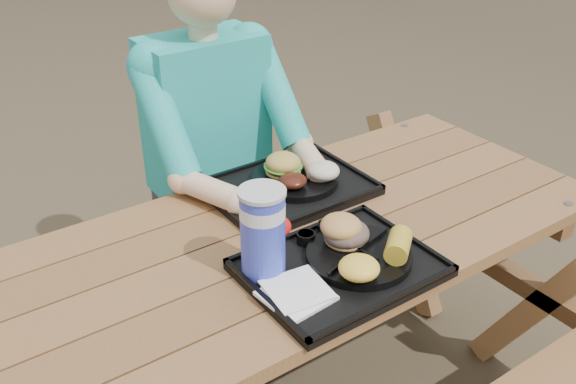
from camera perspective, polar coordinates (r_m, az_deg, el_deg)
picnic_table at (r=1.94m, az=0.00°, el=-13.03°), size 1.80×1.49×0.75m
tray_near at (r=1.57m, az=4.63°, el=-6.84°), size 0.45×0.35×0.02m
tray_far at (r=1.90m, az=0.07°, el=0.29°), size 0.45×0.35×0.02m
plate_near at (r=1.59m, az=6.32°, el=-5.65°), size 0.26×0.26×0.02m
plate_far at (r=1.91m, az=0.63°, el=1.19°), size 0.26×0.26×0.02m
napkin_stack at (r=1.46m, az=0.72°, el=-9.09°), size 0.15×0.15×0.02m
soda_cup at (r=1.48m, az=-2.26°, el=-3.73°), size 0.10×0.10×0.21m
condiment_bbq at (r=1.63m, az=1.59°, el=-4.09°), size 0.05×0.05×0.03m
condiment_mustard at (r=1.67m, az=3.46°, el=-3.22°), size 0.05×0.05×0.03m
sandwich at (r=1.59m, az=5.26°, el=-2.67°), size 0.11×0.11×0.11m
mac_cheese at (r=1.49m, az=6.33°, el=-6.70°), size 0.10×0.10×0.05m
corn_cob at (r=1.57m, az=9.79°, el=-4.68°), size 0.14×0.14×0.06m
cutlery_far at (r=1.83m, az=-4.87°, el=-0.66°), size 0.09×0.17×0.01m
burger at (r=1.90m, az=-0.44°, el=3.00°), size 0.11×0.11×0.10m
baked_beans at (r=1.84m, az=0.42°, el=1.00°), size 0.08×0.08×0.04m
potato_salad at (r=1.88m, az=3.19°, el=1.89°), size 0.09×0.09×0.05m
diner at (r=2.22m, az=-6.72°, el=1.27°), size 0.48×0.84×1.28m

